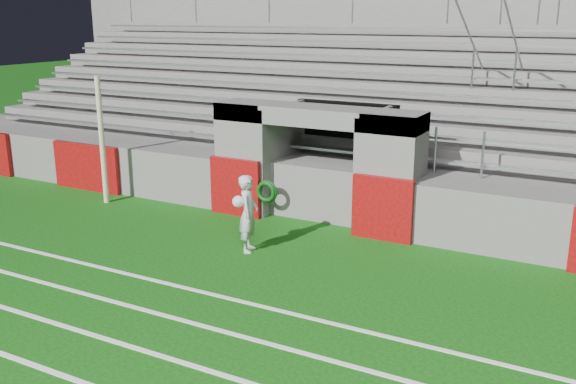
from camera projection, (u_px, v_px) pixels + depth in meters
The scene contains 5 objects.
ground at pixel (232, 272), 11.75m from camera, with size 90.00×90.00×0.00m, color #0E460B.
field_post at pixel (102, 141), 15.65m from camera, with size 0.13×0.13×3.14m, color beige.
stadium_structure at pixel (385, 126), 18.11m from camera, with size 26.00×8.48×5.42m.
goalkeeper_with_ball at pixel (248, 213), 12.58m from camera, with size 0.56×0.66×1.55m.
hose_coil at pixel (266, 192), 14.49m from camera, with size 0.54×0.15×0.54m.
Camera 1 is at (6.08, -9.13, 4.56)m, focal length 40.00 mm.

